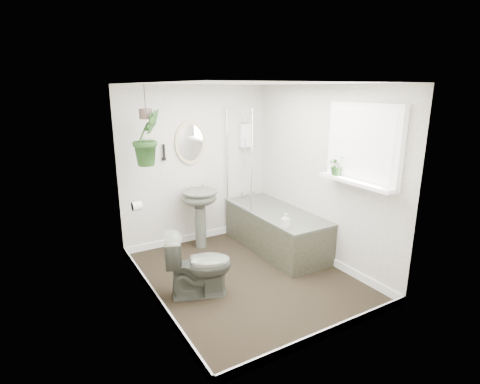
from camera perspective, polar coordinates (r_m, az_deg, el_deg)
floor at (r=4.76m, az=0.94°, el=-12.82°), size 2.30×2.80×0.02m
ceiling at (r=4.18m, az=1.08°, el=16.36°), size 2.30×2.80×0.02m
wall_back at (r=5.55m, az=-6.61°, el=4.03°), size 2.30×0.02×2.30m
wall_front at (r=3.26m, az=14.03°, el=-4.69°), size 2.30×0.02×2.30m
wall_left at (r=3.88m, az=-13.81°, el=-1.43°), size 0.02×2.80×2.30m
wall_right at (r=5.01m, az=12.41°, el=2.51°), size 0.02×2.80×2.30m
skirting at (r=4.73m, az=0.94°, el=-12.18°), size 2.30×2.80×0.10m
bathtub at (r=5.42m, az=5.47°, el=-5.74°), size 0.72×1.72×0.58m
bath_screen at (r=5.36m, az=-0.20°, el=5.14°), size 0.04×0.72×1.40m
shower_box at (r=5.79m, az=0.89°, el=8.62°), size 0.20×0.10×0.35m
oval_mirror at (r=5.41m, az=-7.57°, el=7.46°), size 0.46×0.03×0.62m
wall_sconce at (r=5.28m, az=-11.51°, el=5.98°), size 0.04×0.04×0.22m
toilet_roll_holder at (r=4.61m, az=-15.45°, el=-2.07°), size 0.11×0.11×0.11m
window_recess at (r=4.39m, az=18.31°, el=6.91°), size 0.08×1.00×0.90m
window_sill at (r=4.42m, az=17.24°, el=1.49°), size 0.18×1.00×0.04m
window_blinds at (r=4.36m, az=17.91°, el=6.88°), size 0.01×0.86×0.76m
toilet at (r=4.24m, az=-6.29°, el=-10.92°), size 0.82×0.63×0.73m
pedestal_sink at (r=5.43m, az=-6.07°, el=-4.13°), size 0.54×0.47×0.86m
sill_plant at (r=4.59m, az=14.60°, el=3.97°), size 0.25×0.23×0.24m
hanging_plant at (r=4.75m, az=-13.94°, el=8.05°), size 0.46×0.41×0.69m
soap_bottle at (r=4.68m, az=6.93°, el=-4.32°), size 0.09×0.09×0.18m
hanging_pot at (r=4.72m, az=-14.17°, el=11.47°), size 0.16×0.16×0.12m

